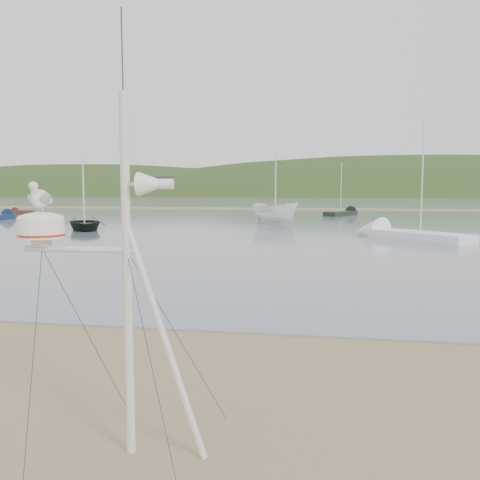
% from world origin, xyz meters
% --- Properties ---
extents(ground, '(560.00, 560.00, 0.00)m').
position_xyz_m(ground, '(0.00, 0.00, 0.00)').
color(ground, olive).
rests_on(ground, ground).
extents(water, '(560.00, 256.00, 0.04)m').
position_xyz_m(water, '(0.00, 132.00, 0.02)').
color(water, slate).
rests_on(water, ground).
extents(sandbar, '(560.00, 7.00, 0.07)m').
position_xyz_m(sandbar, '(0.00, 70.00, 0.07)').
color(sandbar, olive).
rests_on(sandbar, water).
extents(hill_ridge, '(620.00, 180.00, 80.00)m').
position_xyz_m(hill_ridge, '(18.52, 235.00, -19.70)').
color(hill_ridge, '#243917').
rests_on(hill_ridge, ground).
extents(far_cottages, '(294.40, 6.30, 8.00)m').
position_xyz_m(far_cottages, '(3.00, 196.00, 4.00)').
color(far_cottages, white).
rests_on(far_cottages, ground).
extents(mast_rig, '(2.29, 2.44, 5.16)m').
position_xyz_m(mast_rig, '(1.60, -1.18, 1.25)').
color(mast_rig, silver).
rests_on(mast_rig, ground).
extents(boat_dark, '(3.48, 2.60, 4.83)m').
position_xyz_m(boat_dark, '(-13.89, 28.83, 2.45)').
color(boat_dark, black).
rests_on(boat_dark, water).
extents(boat_white, '(2.79, 2.78, 5.19)m').
position_xyz_m(boat_white, '(-0.36, 37.30, 2.63)').
color(boat_white, white).
rests_on(boat_white, water).
extents(sailboat_blue_near, '(1.56, 6.42, 6.41)m').
position_xyz_m(sailboat_blue_near, '(-28.36, 40.16, 0.30)').
color(sailboat_blue_near, '#132543').
rests_on(sailboat_blue_near, ground).
extents(sailboat_white_near, '(7.23, 7.37, 8.20)m').
position_xyz_m(sailboat_white_near, '(7.97, 26.97, 0.30)').
color(sailboat_white_near, white).
rests_on(sailboat_white_near, ground).
extents(sailboat_dark_mid, '(4.89, 6.52, 6.64)m').
position_xyz_m(sailboat_dark_mid, '(6.55, 54.20, 0.30)').
color(sailboat_dark_mid, black).
rests_on(sailboat_dark_mid, ground).
extents(dinghy_red_far, '(4.58, 3.21, 1.12)m').
position_xyz_m(dinghy_red_far, '(-33.38, 50.23, 0.29)').
color(dinghy_red_far, '#511C12').
rests_on(dinghy_red_far, ground).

